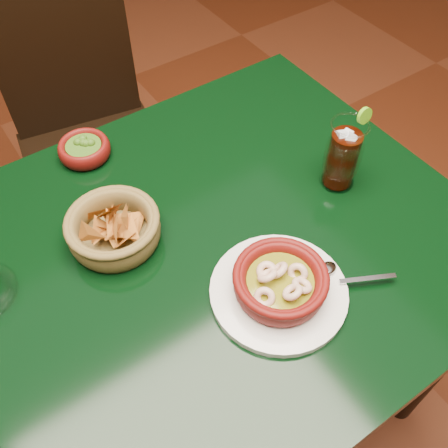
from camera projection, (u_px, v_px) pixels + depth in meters
ground at (180, 417)px, 1.44m from camera, size 7.00×7.00×0.00m
dining_table at (156, 304)px, 0.93m from camera, size 1.20×0.80×0.75m
dining_chair at (89, 136)px, 1.48m from camera, size 0.46×0.46×0.87m
shrimp_plate at (280, 284)px, 0.80m from camera, size 0.29×0.23×0.07m
chip_basket at (114, 229)px, 0.88m from camera, size 0.20×0.20×0.12m
guacamole_ramekin at (84, 149)px, 1.02m from camera, size 0.12×0.12×0.04m
cola_drink at (343, 155)px, 0.93m from camera, size 0.14×0.14×0.17m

